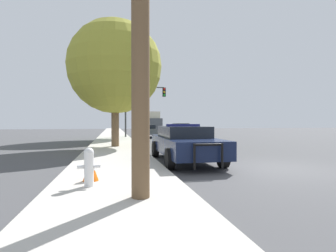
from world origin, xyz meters
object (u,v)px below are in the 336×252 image
Objects in this scene: car_background_midblock at (147,130)px; car_background_oncoming at (181,129)px; police_car at (184,142)px; fire_hydrant at (89,166)px; tree_sidewalk_mid at (117,77)px; tree_sidewalk_near at (115,67)px; traffic_cone at (91,170)px; traffic_light at (142,100)px; box_truck at (152,121)px.

car_background_oncoming reaches higher than car_background_midblock.
police_car is 5.04m from fire_hydrant.
tree_sidewalk_mid is (-2.99, -2.70, 4.84)m from car_background_midblock.
tree_sidewalk_near is at bearing 62.45° from car_background_oncoming.
police_car is 4.64m from traffic_cone.
car_background_oncoming is at bearing 37.08° from traffic_light.
traffic_light is 9.60× the size of traffic_cone.
car_background_oncoming is (4.86, 3.67, -2.92)m from traffic_light.
tree_sidewalk_near is (-7.53, -13.56, 3.98)m from car_background_oncoming.
police_car reaches higher than car_background_oncoming.
tree_sidewalk_mid reaches higher than car_background_oncoming.
car_background_midblock reaches higher than traffic_cone.
traffic_cone is at bearing -99.98° from traffic_light.
car_background_oncoming is at bearing 70.07° from traffic_cone.
tree_sidewalk_mid is at bearing -134.28° from car_background_midblock.
traffic_cone is at bearing -93.01° from tree_sidewalk_mid.
car_background_oncoming is at bearing 36.81° from car_background_midblock.
car_background_midblock is 8.24× the size of traffic_cone.
tree_sidewalk_mid reaches higher than car_background_midblock.
fire_hydrant is 20.69m from car_background_midblock.
fire_hydrant is (-3.22, -3.87, -0.17)m from police_car.
police_car is 0.78× the size of box_truck.
car_background_oncoming is 10.32m from tree_sidewalk_mid.
fire_hydrant is at bearing -97.18° from car_background_midblock.
tree_sidewalk_mid reaches higher than police_car.
box_truck reaches higher than fire_hydrant.
police_car is at bearing 45.74° from traffic_cone.
traffic_cone is at bearing -97.49° from car_background_midblock.
tree_sidewalk_near reaches higher than traffic_cone.
car_background_oncoming is 0.51× the size of tree_sidewalk_mid.
traffic_light reaches higher than fire_hydrant.
traffic_light reaches higher than police_car.
traffic_light is 0.68× the size of tree_sidewalk_near.
car_background_midblock is (0.65, 16.46, -0.05)m from police_car.
traffic_light is (3.32, 19.47, 3.09)m from fire_hydrant.
tree_sidewalk_near is at bearing -65.03° from police_car.
police_car reaches higher than traffic_cone.
tree_sidewalk_mid is at bearing -142.87° from traffic_light.
car_background_midblock is 20.15m from traffic_cone.
traffic_light is at bearing 80.32° from fire_hydrant.
police_car is 15.87m from traffic_light.
police_car reaches higher than fire_hydrant.
traffic_light is at bearing 37.13° from tree_sidewalk_mid.
tree_sidewalk_mid is at bearing 86.99° from traffic_cone.
traffic_cone is at bearing 77.88° from box_truck.
fire_hydrant reaches higher than traffic_cone.
car_background_midblock is at bearing 57.06° from traffic_light.
tree_sidewalk_near is 0.87× the size of tree_sidewalk_mid.
traffic_cone is (-8.19, -22.59, -0.36)m from car_background_oncoming.
police_car is at bearing -90.37° from traffic_light.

